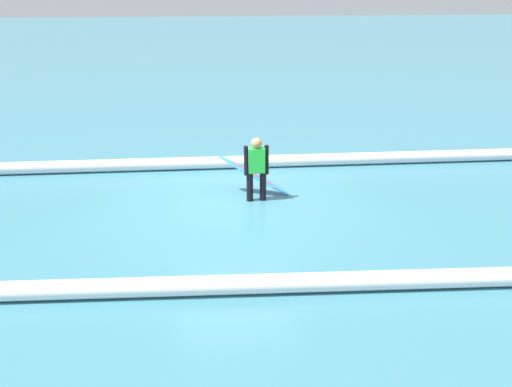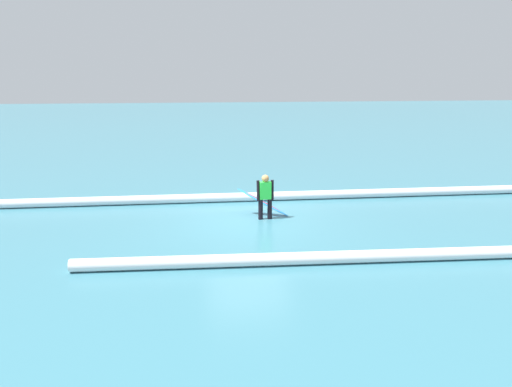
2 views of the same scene
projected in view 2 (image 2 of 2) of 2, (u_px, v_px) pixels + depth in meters
The scene contains 5 objects.
ground_plane at pixel (248, 221), 13.91m from camera, with size 148.49×148.49×0.00m, color teal.
surfer at pixel (265, 195), 13.91m from camera, with size 0.52×0.22×1.36m.
surfboard at pixel (263, 202), 14.38m from camera, with size 1.63×0.74×0.87m.
wave_crest_foreground at pixel (282, 196), 16.26m from camera, with size 0.30×0.30×20.84m, color white.
wave_crest_midground at pixel (393, 256), 10.76m from camera, with size 0.29×0.29×14.55m, color white.
Camera 2 is at (1.85, 13.19, 4.11)m, focal length 32.65 mm.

